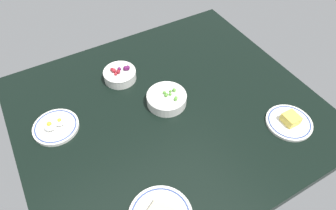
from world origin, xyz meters
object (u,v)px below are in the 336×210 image
object	(u,v)px
plate_cheese	(289,122)
bowl_peas	(167,99)
plate_eggs	(56,126)
bowl_berries	(120,74)

from	to	relation	value
plate_cheese	bowl_peas	bearing A→B (deg)	-42.44
bowl_peas	plate_eggs	bearing A→B (deg)	-12.29
plate_eggs	bowl_berries	size ratio (longest dim) A/B	1.22
bowl_peas	plate_cheese	distance (cm)	51.23
bowl_berries	plate_cheese	bearing A→B (deg)	130.17
bowl_peas	bowl_berries	xyz separation A→B (cm)	(11.38, -23.70, 0.07)
plate_cheese	plate_eggs	bearing A→B (deg)	-28.09
plate_cheese	bowl_berries	size ratio (longest dim) A/B	1.24
bowl_berries	bowl_peas	bearing A→B (deg)	115.65
bowl_berries	plate_eggs	bearing A→B (deg)	21.96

